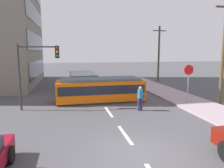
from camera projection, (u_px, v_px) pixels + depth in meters
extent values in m
plane|color=#47474B|center=(100.00, 99.00, 18.07)|extent=(120.00, 120.00, 0.00)
cube|color=#A28E96|center=(199.00, 106.00, 15.62)|extent=(3.20, 36.00, 0.14)
cube|color=silver|center=(125.00, 135.00, 10.34)|extent=(0.16, 2.40, 0.01)
cube|color=silver|center=(109.00, 112.00, 14.20)|extent=(0.16, 2.40, 0.01)
cube|color=silver|center=(92.00, 89.00, 23.17)|extent=(0.16, 2.40, 0.01)
cube|color=silver|center=(87.00, 81.00, 28.97)|extent=(0.16, 2.40, 0.01)
cube|color=#2D3847|center=(38.00, 68.00, 26.55)|extent=(0.06, 12.81, 1.92)
cube|color=#2D3847|center=(36.00, 42.00, 26.06)|extent=(0.06, 12.81, 1.92)
cube|color=#2D3847|center=(35.00, 15.00, 25.58)|extent=(0.06, 12.81, 1.92)
cube|color=#F7630A|center=(100.00, 90.00, 17.23)|extent=(6.93, 2.50, 1.55)
cube|color=#2D2D2D|center=(100.00, 100.00, 17.36)|extent=(6.79, 2.38, 0.15)
cube|color=#4C5C67|center=(100.00, 79.00, 17.10)|extent=(6.23, 2.13, 0.20)
cube|color=#1E232D|center=(100.00, 88.00, 17.20)|extent=(6.65, 2.54, 0.68)
cube|color=#A9AEB5|center=(83.00, 80.00, 22.44)|extent=(2.59, 5.37, 1.48)
cube|color=black|center=(85.00, 81.00, 19.89)|extent=(2.25, 0.16, 0.89)
cube|color=black|center=(83.00, 77.00, 22.40)|extent=(2.62, 4.57, 0.59)
cylinder|color=black|center=(85.00, 88.00, 20.89)|extent=(2.57, 0.95, 0.90)
cylinder|color=black|center=(81.00, 83.00, 24.17)|extent=(2.57, 0.95, 0.90)
cylinder|color=navy|center=(139.00, 104.00, 14.50)|extent=(0.16, 0.16, 0.85)
cylinder|color=navy|center=(141.00, 104.00, 14.54)|extent=(0.16, 0.16, 0.85)
cylinder|color=#2574B2|center=(140.00, 94.00, 14.41)|extent=(0.36, 0.36, 0.60)
sphere|color=tan|center=(140.00, 88.00, 14.35)|extent=(0.22, 0.22, 0.22)
cube|color=brown|center=(143.00, 97.00, 14.54)|extent=(0.21, 0.13, 0.24)
cylinder|color=black|center=(10.00, 155.00, 7.66)|extent=(0.23, 0.64, 0.64)
cylinder|color=gray|center=(188.00, 88.00, 16.10)|extent=(0.07, 0.07, 2.20)
cylinder|color=red|center=(189.00, 70.00, 15.89)|extent=(0.76, 0.04, 0.76)
cylinder|color=#333333|center=(19.00, 78.00, 14.32)|extent=(0.14, 0.14, 4.52)
cylinder|color=#333333|center=(38.00, 47.00, 14.27)|extent=(2.52, 0.10, 0.10)
cube|color=black|center=(57.00, 52.00, 14.59)|extent=(0.28, 0.24, 0.84)
sphere|color=red|center=(57.00, 48.00, 14.43)|extent=(0.16, 0.16, 0.16)
sphere|color=gold|center=(57.00, 52.00, 14.46)|extent=(0.16, 0.16, 0.16)
sphere|color=green|center=(57.00, 56.00, 14.50)|extent=(0.16, 0.16, 0.16)
cylinder|color=brown|center=(223.00, 53.00, 15.71)|extent=(0.24, 0.24, 7.76)
cylinder|color=brown|center=(159.00, 54.00, 28.09)|extent=(0.24, 0.24, 7.27)
cube|color=brown|center=(160.00, 31.00, 27.63)|extent=(1.80, 0.12, 0.12)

